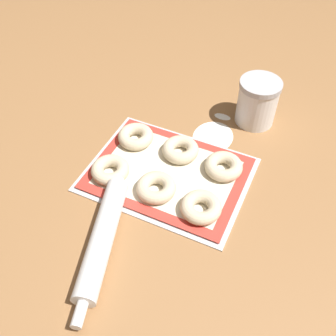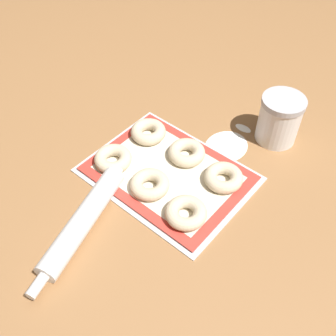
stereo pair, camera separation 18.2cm
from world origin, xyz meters
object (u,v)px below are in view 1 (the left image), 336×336
at_px(baking_tray, 168,174).
at_px(bagel_front_right, 201,207).
at_px(bagel_back_right, 223,166).
at_px(flour_canister, 257,102).
at_px(bagel_front_left, 110,170).
at_px(bagel_front_center, 156,188).
at_px(bagel_back_center, 180,150).
at_px(bagel_back_left, 136,137).
at_px(rolling_pin, 102,237).

xyz_separation_m(baking_tray, bagel_front_right, (0.12, -0.08, 0.02)).
distance_m(bagel_back_right, flour_canister, 0.25).
relative_size(bagel_front_left, bagel_front_center, 1.00).
distance_m(bagel_back_center, bagel_back_right, 0.13).
bearing_deg(bagel_back_right, bagel_back_left, 179.25).
bearing_deg(bagel_front_center, bagel_back_right, 47.32).
bearing_deg(bagel_front_left, bagel_back_left, 89.90).
bearing_deg(bagel_back_center, bagel_front_center, -90.35).
height_order(baking_tray, bagel_front_center, bagel_front_center).
distance_m(bagel_front_left, rolling_pin, 0.20).
height_order(bagel_front_center, bagel_front_right, same).
xyz_separation_m(bagel_front_right, bagel_back_left, (-0.26, 0.15, 0.00)).
distance_m(bagel_front_right, bagel_back_right, 0.15).
bearing_deg(flour_canister, baking_tray, -114.53).
bearing_deg(bagel_back_center, bagel_back_right, -3.95).
bearing_deg(bagel_back_center, bagel_back_left, -177.73).
distance_m(bagel_front_center, bagel_back_center, 0.15).
height_order(baking_tray, bagel_back_right, bagel_back_right).
xyz_separation_m(bagel_front_left, flour_canister, (0.27, 0.38, 0.04)).
bearing_deg(bagel_front_center, flour_canister, 69.84).
bearing_deg(bagel_back_right, baking_tray, -152.75).
distance_m(bagel_back_left, bagel_back_center, 0.13).
bearing_deg(bagel_back_left, rolling_pin, -74.78).
bearing_deg(flour_canister, bagel_front_left, -125.88).
bearing_deg(baking_tray, bagel_back_right, 27.25).
height_order(bagel_front_right, bagel_back_right, same).
relative_size(bagel_back_left, bagel_back_right, 1.00).
relative_size(baking_tray, bagel_front_center, 4.16).
relative_size(bagel_front_left, bagel_back_center, 1.00).
bearing_deg(bagel_front_center, bagel_front_right, -4.20).
relative_size(bagel_front_right, flour_canister, 0.72).
distance_m(bagel_back_center, flour_canister, 0.27).
bearing_deg(bagel_back_right, bagel_front_right, -91.68).
relative_size(baking_tray, bagel_front_left, 4.16).
xyz_separation_m(bagel_front_center, rolling_pin, (-0.05, -0.18, -0.00)).
relative_size(bagel_back_left, flour_canister, 0.72).
bearing_deg(bagel_back_left, bagel_front_right, -30.41).
xyz_separation_m(bagel_front_right, flour_canister, (0.02, 0.39, 0.04)).
xyz_separation_m(bagel_back_right, flour_canister, (0.01, 0.24, 0.04)).
bearing_deg(bagel_back_left, bagel_back_right, -0.75).
distance_m(baking_tray, flour_canister, 0.35).
relative_size(baking_tray, flour_canister, 3.01).
distance_m(bagel_front_center, bagel_front_right, 0.12).
xyz_separation_m(baking_tray, bagel_back_right, (0.13, 0.07, 0.02)).
bearing_deg(bagel_front_center, baking_tray, 90.92).
relative_size(bagel_front_right, bagel_back_center, 1.00).
distance_m(baking_tray, rolling_pin, 0.25).
bearing_deg(bagel_back_right, flour_canister, 87.03).
distance_m(bagel_back_right, rolling_pin, 0.36).
bearing_deg(bagel_front_right, rolling_pin, -135.00).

